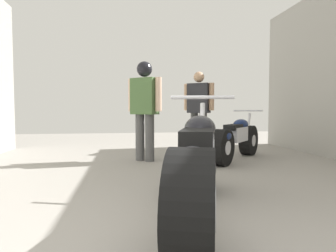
% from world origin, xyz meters
% --- Properties ---
extents(ground_plane, '(15.23, 15.23, 0.00)m').
position_xyz_m(ground_plane, '(0.00, 3.17, 0.00)').
color(ground_plane, gray).
extents(motorcycle_maroon_cruiser, '(0.98, 2.20, 1.04)m').
position_xyz_m(motorcycle_maroon_cruiser, '(-0.02, 1.81, 0.43)').
color(motorcycle_maroon_cruiser, black).
rests_on(motorcycle_maroon_cruiser, ground_plane).
extents(motorcycle_black_naked, '(1.42, 1.56, 0.89)m').
position_xyz_m(motorcycle_black_naked, '(1.33, 4.42, 0.37)').
color(motorcycle_black_naked, black).
rests_on(motorcycle_black_naked, ground_plane).
extents(mechanic_in_blue, '(0.62, 0.48, 1.70)m').
position_xyz_m(mechanic_in_blue, '(0.97, 5.66, 0.96)').
color(mechanic_in_blue, '#4C4C4C').
rests_on(mechanic_in_blue, ground_plane).
extents(mechanic_with_helmet, '(0.60, 0.50, 1.72)m').
position_xyz_m(mechanic_with_helmet, '(-0.26, 4.58, 1.03)').
color(mechanic_with_helmet, '#4C4C4C').
rests_on(mechanic_with_helmet, ground_plane).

